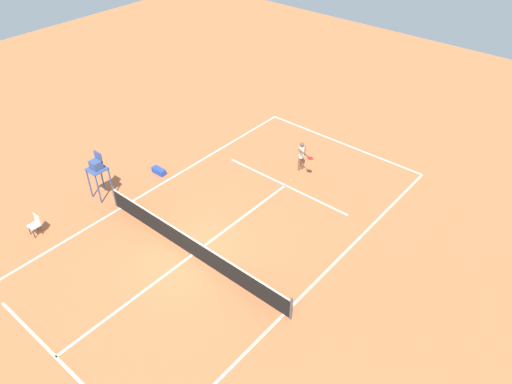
# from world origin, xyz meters

# --- Properties ---
(ground_plane) EXTENTS (60.00, 60.00, 0.00)m
(ground_plane) POSITION_xyz_m (0.00, 0.00, 0.00)
(ground_plane) COLOR #C66B3D
(court_lines) EXTENTS (9.62, 23.12, 0.01)m
(court_lines) POSITION_xyz_m (0.00, 0.00, 0.00)
(court_lines) COLOR white
(court_lines) RESTS_ON ground
(tennis_net) EXTENTS (10.22, 0.10, 1.07)m
(tennis_net) POSITION_xyz_m (0.00, 0.00, 0.50)
(tennis_net) COLOR #4C4C51
(tennis_net) RESTS_ON ground
(player_serving) EXTENTS (1.17, 0.87, 1.61)m
(player_serving) POSITION_xyz_m (0.20, -7.90, 0.95)
(player_serving) COLOR brown
(player_serving) RESTS_ON ground
(tennis_ball) EXTENTS (0.07, 0.07, 0.07)m
(tennis_ball) POSITION_xyz_m (0.03, -6.82, 0.03)
(tennis_ball) COLOR #CCE033
(tennis_ball) RESTS_ON ground
(umpire_chair) EXTENTS (0.80, 0.80, 2.41)m
(umpire_chair) POSITION_xyz_m (6.12, -0.04, 1.61)
(umpire_chair) COLOR #38518C
(umpire_chair) RESTS_ON ground
(courtside_chair_near) EXTENTS (0.44, 0.46, 0.95)m
(courtside_chair_near) POSITION_xyz_m (6.09, 3.38, 0.53)
(courtside_chair_near) COLOR #262626
(courtside_chair_near) RESTS_ON ground
(equipment_bag) EXTENTS (0.76, 0.32, 0.30)m
(equipment_bag) POSITION_xyz_m (5.54, -3.01, 0.15)
(equipment_bag) COLOR #2647B7
(equipment_bag) RESTS_ON ground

